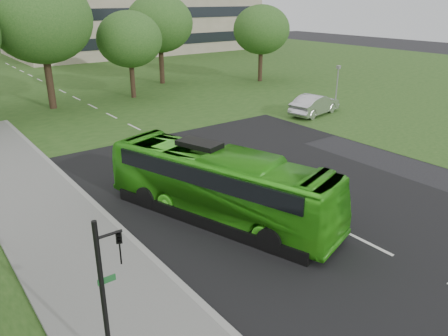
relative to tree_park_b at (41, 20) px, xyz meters
name	(u,v)px	position (x,y,z in m)	size (l,w,h in m)	color
ground	(329,224)	(2.89, -27.33, -7.08)	(160.00, 160.00, 0.00)	black
street_surfaces	(103,114)	(2.51, -4.58, -7.06)	(120.00, 120.00, 0.15)	black
tree_park_b	(41,20)	(0.00, 0.00, 0.00)	(8.01, 8.01, 10.51)	black
tree_park_c	(129,39)	(7.32, -0.15, -1.86)	(5.80, 5.80, 7.70)	black
tree_park_d	(159,24)	(13.03, 4.57, -0.89)	(6.92, 6.92, 9.14)	black
tree_park_e	(261,30)	(22.44, -0.71, -1.61)	(6.05, 6.05, 8.06)	black
bus	(220,185)	(-0.29, -24.07, -5.62)	(2.46, 10.52, 2.93)	green
sedan	(315,105)	(15.98, -14.61, -6.27)	(1.72, 4.94, 1.63)	silver
traffic_light	(108,288)	(-7.26, -29.25, -4.57)	(0.70, 0.21, 4.28)	black
camera_pole	(337,82)	(18.54, -14.57, -4.74)	(0.33, 0.29, 3.63)	gray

